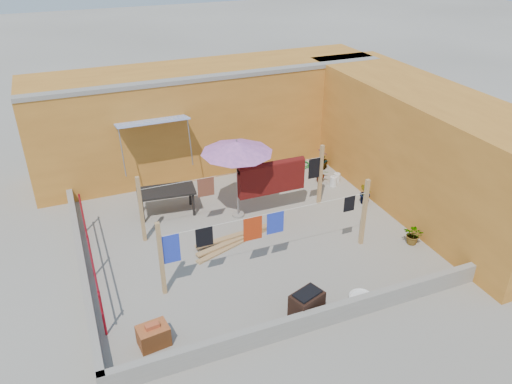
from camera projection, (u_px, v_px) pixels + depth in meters
ground at (248, 235)px, 12.86m from camera, size 80.00×80.00×0.00m
wall_back at (209, 116)px, 16.06m from camera, size 11.00×3.27×3.21m
wall_right at (422, 148)px, 13.82m from camera, size 2.40×9.00×3.20m
parapet_front at (314, 319)px, 9.85m from camera, size 8.30×0.16×0.44m
parapet_left at (82, 265)px, 11.40m from camera, size 0.16×7.30×0.44m
red_railing at (90, 250)px, 11.07m from camera, size 0.05×4.20×1.10m
clothesline_rig at (267, 185)px, 13.05m from camera, size 5.09×2.35×1.80m
patio_umbrella at (237, 148)px, 12.76m from camera, size 2.12×2.12×2.26m
outdoor_table at (166, 192)px, 13.53m from camera, size 1.63×0.95×0.73m
brick_stack at (153, 336)px, 9.47m from camera, size 0.62×0.49×0.51m
lumber_pile at (235, 240)px, 12.56m from camera, size 2.35×0.93×0.14m
brazier at (307, 304)px, 10.14m from camera, size 0.77×0.64×0.59m
white_basin at (361, 297)px, 10.69m from camera, size 0.52×0.52×0.09m
water_jug_a at (333, 181)px, 15.20m from camera, size 0.22×0.22×0.34m
water_jug_b at (337, 178)px, 15.44m from camera, size 0.20×0.20×0.32m
green_hose at (302, 165)px, 16.51m from camera, size 0.53×0.53×0.08m
plant_back_a at (248, 164)px, 15.67m from camera, size 1.01×1.00×0.85m
plant_back_b at (322, 159)px, 16.16m from camera, size 0.43×0.43×0.70m
plant_right_a at (321, 170)px, 15.30m from camera, size 0.49×0.38×0.83m
plant_right_b at (366, 194)px, 14.15m from camera, size 0.33×0.40×0.66m
plant_right_c at (414, 235)px, 12.42m from camera, size 0.63×0.64×0.54m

